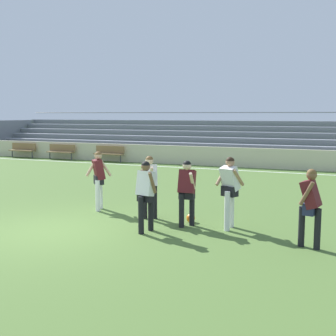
{
  "coord_description": "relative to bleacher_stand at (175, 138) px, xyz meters",
  "views": [
    {
      "loc": [
        6.31,
        -8.06,
        2.71
      ],
      "look_at": [
        1.34,
        3.89,
        1.1
      ],
      "focal_mm": 46.51,
      "sensor_mm": 36.0,
      "label": 1
    }
  ],
  "objects": [
    {
      "name": "player_dark_wide_right",
      "position": [
        3.46,
        -14.59,
        -0.21
      ],
      "size": [
        0.7,
        0.49,
        1.67
      ],
      "color": "white",
      "rests_on": "ground"
    },
    {
      "name": "sideline_wall",
      "position": [
        3.62,
        -3.26,
        -0.7
      ],
      "size": [
        48.0,
        0.16,
        1.0
      ],
      "primitive_type": "cube",
      "color": "beige",
      "rests_on": "ground"
    },
    {
      "name": "bench_far_left",
      "position": [
        -8.75,
        -3.65,
        -0.66
      ],
      "size": [
        1.8,
        0.4,
        0.9
      ],
      "color": "olive",
      "rests_on": "ground"
    },
    {
      "name": "ground_plane",
      "position": [
        3.62,
        -16.97,
        -1.2
      ],
      "size": [
        160.0,
        160.0,
        0.0
      ],
      "primitive_type": "plane",
      "color": "#4C6B30"
    },
    {
      "name": "bench_near_wall_gap",
      "position": [
        -5.87,
        -3.65,
        -0.66
      ],
      "size": [
        1.8,
        0.4,
        0.9
      ],
      "color": "olive",
      "rests_on": "ground"
    },
    {
      "name": "bench_far_right",
      "position": [
        -2.6,
        -3.65,
        -0.66
      ],
      "size": [
        1.8,
        0.4,
        0.9
      ],
      "color": "olive",
      "rests_on": "ground"
    },
    {
      "name": "player_white_overlapping",
      "position": [
        5.7,
        -16.2,
        -0.23
      ],
      "size": [
        0.53,
        0.47,
        1.65
      ],
      "color": "black",
      "rests_on": "ground"
    },
    {
      "name": "player_dark_challenging",
      "position": [
        9.28,
        -16.0,
        -0.24
      ],
      "size": [
        0.45,
        0.53,
        1.62
      ],
      "color": "black",
      "rests_on": "ground"
    },
    {
      "name": "soccer_ball",
      "position": [
        6.35,
        -14.95,
        -1.09
      ],
      "size": [
        0.22,
        0.22,
        0.22
      ],
      "primitive_type": "sphere",
      "color": "orange",
      "rests_on": "ground"
    },
    {
      "name": "bleacher_stand",
      "position": [
        0.0,
        0.0,
        0.0
      ],
      "size": [
        25.59,
        5.19,
        2.83
      ],
      "color": "#9EA3AD",
      "rests_on": "ground"
    },
    {
      "name": "player_dark_dropping_back",
      "position": [
        6.39,
        -15.36,
        -0.26
      ],
      "size": [
        0.45,
        0.61,
        1.61
      ],
      "color": "black",
      "rests_on": "ground"
    },
    {
      "name": "field_line_sideline",
      "position": [
        3.62,
        -4.55,
        -1.2
      ],
      "size": [
        44.0,
        0.12,
        0.01
      ],
      "primitive_type": "cube",
      "color": "white",
      "rests_on": "ground"
    },
    {
      "name": "player_white_on_ball",
      "position": [
        5.23,
        -14.98,
        -0.23
      ],
      "size": [
        0.51,
        0.65,
        1.64
      ],
      "color": "black",
      "rests_on": "ground"
    },
    {
      "name": "player_white_wide_left",
      "position": [
        7.4,
        -15.18,
        -0.18
      ],
      "size": [
        0.65,
        0.49,
        1.72
      ],
      "color": "white",
      "rests_on": "ground"
    }
  ]
}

